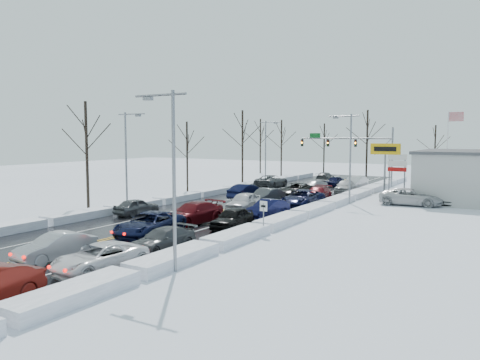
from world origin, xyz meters
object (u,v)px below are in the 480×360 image
Objects in this scene: traffic_signal_mast at (355,146)px; oncoming_car_0 at (247,199)px; flagpole at (449,143)px; tires_plus_sign at (385,153)px.

oncoming_car_0 is (-5.35, -20.73, -5.48)m from traffic_signal_mast.
traffic_signal_mast is 1.33× the size of flagpole.
traffic_signal_mast is 13.92m from tires_plus_sign.
tires_plus_sign is 15.97m from oncoming_car_0.
flagpole is (11.72, 2.01, 0.45)m from traffic_signal_mast.
flagpole is at bearing 9.73° from traffic_signal_mast.
tires_plus_sign is (7.05, -12.00, -0.49)m from traffic_signal_mast.
traffic_signal_mast is at bearing -98.88° from oncoming_car_0.
traffic_signal_mast is 11.90m from flagpole.
flagpole reaches higher than tires_plus_sign.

